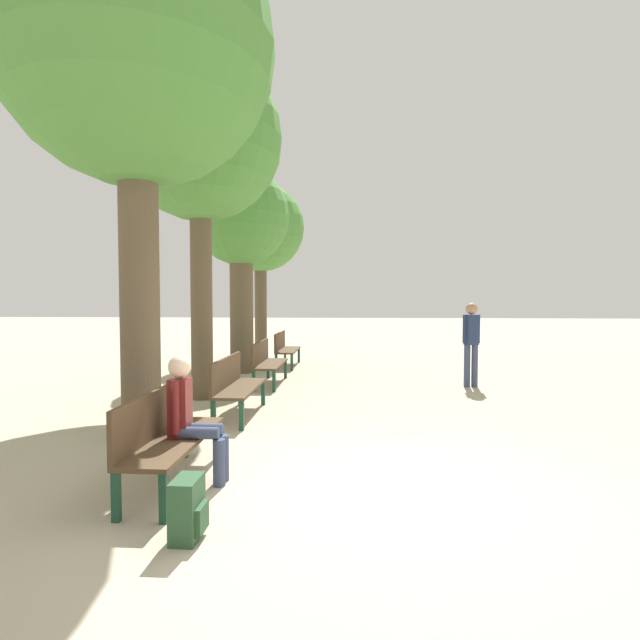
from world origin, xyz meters
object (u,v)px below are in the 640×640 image
bench_row_0 (166,431)px  pedestrian_near (471,339)px  bench_row_2 (266,360)px  bench_row_3 (285,347)px  bench_row_1 (234,382)px  tree_row_1 (200,141)px  tree_row_0 (136,50)px  backpack (188,509)px  person_seated (191,415)px  tree_row_3 (260,229)px  tree_row_2 (241,223)px

bench_row_0 → pedestrian_near: bearing=53.2°
bench_row_2 → bench_row_3: (0.00, 2.72, 0.00)m
bench_row_1 → bench_row_3: same height
bench_row_0 → tree_row_1: 5.64m
tree_row_0 → tree_row_1: 2.52m
bench_row_0 → bench_row_2: (0.00, 5.45, 0.00)m
tree_row_0 → backpack: tree_row_0 is taller
bench_row_2 → bench_row_3: same height
bench_row_0 → backpack: 1.20m
tree_row_0 → pedestrian_near: bearing=38.9°
bench_row_1 → bench_row_2: bearing=90.0°
tree_row_0 → person_seated: bearing=-51.9°
tree_row_3 → bench_row_1: bearing=-82.8°
backpack → pedestrian_near: (3.52, 6.47, 0.73)m
tree_row_3 → backpack: 11.20m
tree_row_2 → bench_row_1: bearing=-78.8°
bench_row_3 → tree_row_1: (-0.86, -4.21, 3.92)m
bench_row_0 → backpack: (0.56, -1.03, -0.29)m
bench_row_3 → tree_row_1: tree_row_1 is taller
bench_row_0 → pedestrian_near: size_ratio=1.01×
bench_row_2 → pedestrian_near: (4.08, -0.00, 0.45)m
bench_row_0 → tree_row_1: (-0.86, 3.96, 3.92)m
backpack → tree_row_2: bearing=99.9°
pedestrian_near → bench_row_1: bearing=-146.3°
pedestrian_near → tree_row_1: bearing=-163.3°
bench_row_3 → tree_row_3: tree_row_3 is taller
bench_row_1 → bench_row_2: same height
bench_row_2 → pedestrian_near: bearing=-0.0°
tree_row_3 → pedestrian_near: size_ratio=3.00×
bench_row_3 → tree_row_0: tree_row_0 is taller
bench_row_3 → backpack: 9.22m
tree_row_3 → person_seated: 10.00m
tree_row_1 → bench_row_2: bearing=59.9°
tree_row_3 → backpack: bearing=-82.3°
bench_row_1 → backpack: bench_row_1 is taller
tree_row_0 → bench_row_0: bearing=-59.3°
pedestrian_near → tree_row_2: bearing=161.8°
tree_row_1 → backpack: 6.68m
tree_row_2 → person_seated: 7.64m
bench_row_1 → bench_row_3: size_ratio=1.00×
bench_row_2 → tree_row_1: size_ratio=0.29×
bench_row_0 → bench_row_3: size_ratio=1.00×
bench_row_1 → tree_row_2: bearing=101.2°
bench_row_3 → bench_row_1: bearing=-90.0°
tree_row_1 → tree_row_3: (0.00, 5.56, -0.73)m
tree_row_0 → tree_row_3: tree_row_0 is taller
bench_row_0 → tree_row_1: size_ratio=0.29×
backpack → bench_row_1: bearing=98.4°
bench_row_3 → tree_row_1: bearing=-101.6°
person_seated → bench_row_3: bearing=91.6°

